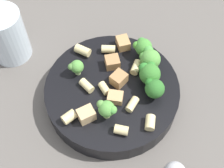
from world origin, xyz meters
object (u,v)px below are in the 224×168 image
object	(u,v)px
rigatoni_2	(136,67)
chicken_chunk_0	(86,115)
broccoli_floret_0	(143,47)
broccoli_floret_4	(76,67)
rigatoni_8	(108,49)
rigatoni_7	(132,104)
rigatoni_3	(87,86)
rigatoni_0	(83,51)
broccoli_floret_1	(107,109)
pasta_bowl	(112,92)
chicken_chunk_1	(119,79)
drinking_glass	(8,38)
rigatoni_5	(69,117)
rigatoni_6	(150,123)
broccoli_floret_2	(149,73)
broccoli_floret_5	(154,88)
chicken_chunk_4	(112,62)
rigatoni_1	(104,88)
rigatoni_4	(121,130)
chicken_chunk_2	(123,43)
chicken_chunk_3	(115,97)
broccoli_floret_3	(150,58)

from	to	relation	value
rigatoni_2	chicken_chunk_0	size ratio (longest dim) A/B	1.01
broccoli_floret_0	broccoli_floret_4	distance (m)	0.13
broccoli_floret_4	rigatoni_8	xyz separation A→B (m)	(-0.05, -0.06, -0.01)
rigatoni_7	chicken_chunk_0	bearing A→B (deg)	24.80
rigatoni_3	rigatoni_0	bearing A→B (deg)	-73.15
broccoli_floret_1	rigatoni_3	distance (m)	0.07
pasta_bowl	chicken_chunk_1	bearing A→B (deg)	-130.41
chicken_chunk_0	drinking_glass	bearing A→B (deg)	-37.57
rigatoni_5	rigatoni_6	xyz separation A→B (m)	(-0.13, -0.01, -0.00)
pasta_bowl	broccoli_floret_2	xyz separation A→B (m)	(-0.06, -0.02, 0.04)
rigatoni_2	rigatoni_6	xyz separation A→B (m)	(-0.03, 0.11, 0.00)
broccoli_floret_5	rigatoni_2	bearing A→B (deg)	-54.14
broccoli_floret_0	chicken_chunk_4	size ratio (longest dim) A/B	1.56
rigatoni_0	rigatoni_1	bearing A→B (deg)	125.65
chicken_chunk_0	broccoli_floret_4	bearing A→B (deg)	-67.94
rigatoni_8	chicken_chunk_1	size ratio (longest dim) A/B	0.99
rigatoni_4	chicken_chunk_2	xyz separation A→B (m)	(0.02, -0.18, 0.00)
rigatoni_5	chicken_chunk_3	xyz separation A→B (m)	(-0.07, -0.05, -0.00)
rigatoni_6	pasta_bowl	bearing A→B (deg)	-40.82
broccoli_floret_2	rigatoni_6	xyz separation A→B (m)	(-0.01, 0.08, -0.02)
pasta_bowl	chicken_chunk_2	size ratio (longest dim) A/B	8.69
broccoli_floret_2	rigatoni_0	size ratio (longest dim) A/B	1.49
rigatoni_0	rigatoni_3	bearing A→B (deg)	106.85
rigatoni_1	chicken_chunk_2	xyz separation A→B (m)	(-0.02, -0.10, 0.00)
chicken_chunk_1	chicken_chunk_2	xyz separation A→B (m)	(0.00, -0.08, -0.00)
rigatoni_8	rigatoni_5	bearing A→B (deg)	74.88
broccoli_floret_3	rigatoni_2	world-z (taller)	broccoli_floret_3
rigatoni_2	rigatoni_6	distance (m)	0.11
broccoli_floret_2	rigatoni_7	size ratio (longest dim) A/B	1.63
broccoli_floret_4	rigatoni_8	distance (m)	0.08
rigatoni_3	chicken_chunk_2	xyz separation A→B (m)	(-0.05, -0.10, 0.00)
chicken_chunk_0	rigatoni_0	bearing A→B (deg)	-75.66
pasta_bowl	chicken_chunk_3	distance (m)	0.03
broccoli_floret_1	broccoli_floret_0	bearing A→B (deg)	-107.35
rigatoni_6	rigatoni_1	bearing A→B (deg)	-32.49
rigatoni_2	chicken_chunk_3	world-z (taller)	same
rigatoni_1	rigatoni_3	world-z (taller)	same
broccoli_floret_2	rigatoni_4	size ratio (longest dim) A/B	1.94
pasta_bowl	rigatoni_6	bearing A→B (deg)	139.18
broccoli_floret_1	rigatoni_2	distance (m)	0.11
broccoli_floret_3	rigatoni_6	xyz separation A→B (m)	(-0.01, 0.12, -0.01)
rigatoni_1	rigatoni_5	world-z (taller)	rigatoni_5
broccoli_floret_0	rigatoni_1	xyz separation A→B (m)	(0.06, 0.09, -0.02)
broccoli_floret_1	broccoli_floret_3	world-z (taller)	broccoli_floret_3
broccoli_floret_2	rigatoni_2	bearing A→B (deg)	-40.99
rigatoni_0	rigatoni_7	size ratio (longest dim) A/B	1.09
rigatoni_7	chicken_chunk_1	size ratio (longest dim) A/B	1.02
pasta_bowl	chicken_chunk_0	size ratio (longest dim) A/B	8.99
rigatoni_3	rigatoni_5	world-z (taller)	rigatoni_5
rigatoni_0	broccoli_floret_1	bearing A→B (deg)	118.63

